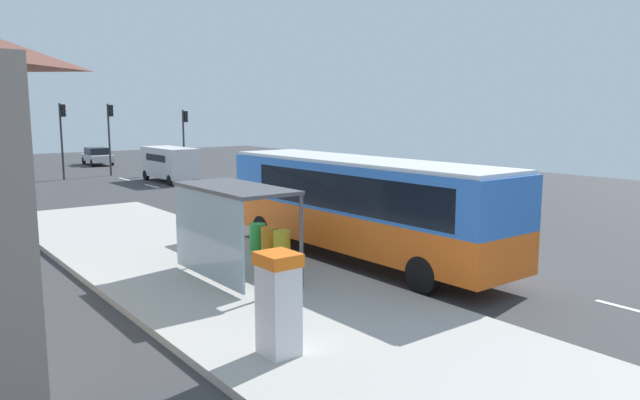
{
  "coord_description": "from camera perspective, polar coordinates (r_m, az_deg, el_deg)",
  "views": [
    {
      "loc": [
        -13.91,
        -12.12,
        4.67
      ],
      "look_at": [
        -1.0,
        4.84,
        1.5
      ],
      "focal_mm": 33.45,
      "sensor_mm": 36.0,
      "label": 1
    }
  ],
  "objects": [
    {
      "name": "ground_plane",
      "position": [
        29.96,
        -9.13,
        -0.66
      ],
      "size": [
        56.0,
        92.0,
        0.04
      ],
      "primitive_type": "cube",
      "color": "#38383A"
    },
    {
      "name": "sidewalk_platform",
      "position": [
        16.63,
        -8.99,
        -7.63
      ],
      "size": [
        6.2,
        30.0,
        0.18
      ],
      "primitive_type": "cube",
      "color": "#ADAAA3",
      "rests_on": "ground"
    },
    {
      "name": "lane_stripe_seg_1",
      "position": [
        18.6,
        14.19,
        -6.33
      ],
      "size": [
        0.16,
        2.2,
        0.01
      ],
      "primitive_type": "cube",
      "color": "silver",
      "rests_on": "ground"
    },
    {
      "name": "lane_stripe_seg_2",
      "position": [
        21.96,
        3.93,
        -3.82
      ],
      "size": [
        0.16,
        2.2,
        0.01
      ],
      "primitive_type": "cube",
      "color": "silver",
      "rests_on": "ground"
    },
    {
      "name": "lane_stripe_seg_3",
      "position": [
        25.85,
        -3.39,
        -1.95
      ],
      "size": [
        0.16,
        2.2,
        0.01
      ],
      "primitive_type": "cube",
      "color": "silver",
      "rests_on": "ground"
    },
    {
      "name": "lane_stripe_seg_4",
      "position": [
        30.07,
        -8.71,
        -0.56
      ],
      "size": [
        0.16,
        2.2,
        0.01
      ],
      "primitive_type": "cube",
      "color": "silver",
      "rests_on": "ground"
    },
    {
      "name": "lane_stripe_seg_5",
      "position": [
        34.5,
        -12.7,
        0.48
      ],
      "size": [
        0.16,
        2.2,
        0.01
      ],
      "primitive_type": "cube",
      "color": "silver",
      "rests_on": "ground"
    },
    {
      "name": "lane_stripe_seg_6",
      "position": [
        39.07,
        -15.77,
        1.28
      ],
      "size": [
        0.16,
        2.2,
        0.01
      ],
      "primitive_type": "cube",
      "color": "silver",
      "rests_on": "ground"
    },
    {
      "name": "lane_stripe_seg_7",
      "position": [
        43.74,
        -18.19,
        1.91
      ],
      "size": [
        0.16,
        2.2,
        0.01
      ],
      "primitive_type": "cube",
      "color": "silver",
      "rests_on": "ground"
    },
    {
      "name": "bus",
      "position": [
        18.77,
        3.78,
        -0.22
      ],
      "size": [
        2.65,
        11.04,
        3.21
      ],
      "color": "orange",
      "rests_on": "ground"
    },
    {
      "name": "white_van",
      "position": [
        41.19,
        -14.16,
        3.57
      ],
      "size": [
        2.07,
        5.22,
        2.3
      ],
      "color": "silver",
      "rests_on": "ground"
    },
    {
      "name": "sedan_near",
      "position": [
        56.4,
        -20.54,
        3.97
      ],
      "size": [
        2.01,
        4.48,
        1.52
      ],
      "color": "#B7B7BC",
      "rests_on": "ground"
    },
    {
      "name": "ticket_machine",
      "position": [
        11.18,
        -3.99,
        -9.79
      ],
      "size": [
        0.66,
        0.76,
        1.94
      ],
      "color": "silver",
      "rests_on": "sidewalk_platform"
    },
    {
      "name": "recycling_bin_yellow",
      "position": [
        18.03,
        -3.67,
        -4.42
      ],
      "size": [
        0.52,
        0.52,
        0.95
      ],
      "primitive_type": "cylinder",
      "color": "yellow",
      "rests_on": "sidewalk_platform"
    },
    {
      "name": "recycling_bin_orange",
      "position": [
        18.6,
        -4.87,
        -4.03
      ],
      "size": [
        0.52,
        0.52,
        0.95
      ],
      "primitive_type": "cylinder",
      "color": "orange",
      "rests_on": "sidewalk_platform"
    },
    {
      "name": "recycling_bin_green",
      "position": [
        19.19,
        -5.99,
        -3.66
      ],
      "size": [
        0.52,
        0.52,
        0.95
      ],
      "primitive_type": "cylinder",
      "color": "green",
      "rests_on": "sidewalk_platform"
    },
    {
      "name": "traffic_light_near_side",
      "position": [
        46.77,
        -12.83,
        6.44
      ],
      "size": [
        0.49,
        0.28,
        4.8
      ],
      "color": "#2D2D2D",
      "rests_on": "ground"
    },
    {
      "name": "traffic_light_far_side",
      "position": [
        44.67,
        -23.42,
        6.23
      ],
      "size": [
        0.49,
        0.28,
        5.24
      ],
      "color": "#2D2D2D",
      "rests_on": "ground"
    },
    {
      "name": "traffic_light_median",
      "position": [
        46.4,
        -19.44,
        6.49
      ],
      "size": [
        0.49,
        0.28,
        5.24
      ],
      "color": "#2D2D2D",
      "rests_on": "ground"
    },
    {
      "name": "bus_shelter",
      "position": [
        16.14,
        -9.1,
        -0.81
      ],
      "size": [
        1.8,
        4.0,
        2.5
      ],
      "color": "#4C4C51",
      "rests_on": "sidewalk_platform"
    }
  ]
}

